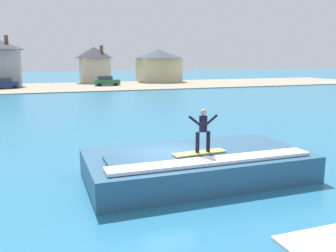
# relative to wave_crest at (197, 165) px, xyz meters

# --- Properties ---
(ground_plane) EXTENTS (260.00, 260.00, 0.00)m
(ground_plane) POSITION_rel_wave_crest_xyz_m (-1.19, 0.45, -0.57)
(ground_plane) COLOR teal
(wave_crest) EXTENTS (9.10, 4.70, 1.21)m
(wave_crest) POSITION_rel_wave_crest_xyz_m (0.00, 0.00, 0.00)
(wave_crest) COLOR #2C5778
(wave_crest) RESTS_ON ground_plane
(surfboard) EXTENTS (2.25, 0.64, 0.06)m
(surfboard) POSITION_rel_wave_crest_xyz_m (-0.18, -0.57, 0.67)
(surfboard) COLOR #EAD159
(surfboard) RESTS_ON wave_crest
(surfer) EXTENTS (1.25, 0.32, 1.73)m
(surfer) POSITION_rel_wave_crest_xyz_m (-0.05, -0.60, 1.67)
(surfer) COLOR black
(surfer) RESTS_ON surfboard
(shoreline_bank) EXTENTS (120.00, 21.11, 0.14)m
(shoreline_bank) POSITION_rel_wave_crest_xyz_m (-1.19, 51.15, -0.50)
(shoreline_bank) COLOR gray
(shoreline_bank) RESTS_ON ground_plane
(car_near_shore) EXTENTS (3.83, 2.05, 1.86)m
(car_near_shore) POSITION_rel_wave_crest_xyz_m (-11.34, 50.23, 0.37)
(car_near_shore) COLOR navy
(car_near_shore) RESTS_ON ground_plane
(car_far_shore) EXTENTS (4.51, 2.16, 1.86)m
(car_far_shore) POSITION_rel_wave_crest_xyz_m (5.07, 50.82, 0.38)
(car_far_shore) COLOR #23663D
(car_far_shore) RESTS_ON ground_plane
(house_gabled_white) EXTENTS (10.22, 10.22, 6.82)m
(house_gabled_white) POSITION_rel_wave_crest_xyz_m (17.60, 58.98, 3.31)
(house_gabled_white) COLOR beige
(house_gabled_white) RESTS_ON ground_plane
(house_small_cottage) EXTENTS (7.91, 7.91, 7.50)m
(house_small_cottage) POSITION_rel_wave_crest_xyz_m (4.45, 60.72, 3.55)
(house_small_cottage) COLOR beige
(house_small_cottage) RESTS_ON ground_plane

